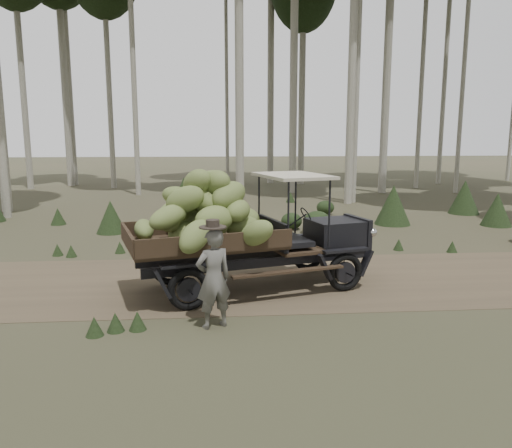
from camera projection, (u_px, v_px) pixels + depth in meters
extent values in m
plane|color=#473D2B|center=(294.00, 280.00, 10.25)|extent=(120.00, 120.00, 0.00)
cube|color=brown|center=(294.00, 280.00, 10.25)|extent=(70.00, 4.00, 0.01)
cube|color=black|center=(334.00, 233.00, 10.15)|extent=(1.20, 1.16, 0.54)
cube|color=black|center=(357.00, 231.00, 10.34)|extent=(0.36, 0.97, 0.61)
cube|color=black|center=(272.00, 233.00, 9.66)|extent=(0.45, 1.34, 0.54)
cube|color=#38281C|center=(204.00, 243.00, 9.20)|extent=(3.11, 2.45, 0.08)
cube|color=#38281C|center=(193.00, 226.00, 9.98)|extent=(2.64, 0.81, 0.31)
cube|color=#38281C|center=(217.00, 243.00, 8.36)|extent=(2.64, 0.81, 0.31)
cube|color=#38281C|center=(128.00, 239.00, 8.70)|extent=(0.54, 1.71, 0.31)
cube|color=beige|center=(293.00, 176.00, 9.61)|extent=(1.54, 1.91, 0.06)
cube|color=black|center=(249.00, 254.00, 9.97)|extent=(4.34, 1.34, 0.18)
cube|color=black|center=(263.00, 262.00, 9.28)|extent=(4.34, 1.34, 0.18)
torus|color=black|center=(308.00, 254.00, 10.91)|extent=(0.75, 0.33, 0.74)
torus|color=black|center=(345.00, 272.00, 9.47)|extent=(0.75, 0.33, 0.74)
torus|color=black|center=(171.00, 267.00, 9.86)|extent=(0.75, 0.33, 0.74)
torus|color=black|center=(189.00, 289.00, 8.42)|extent=(0.75, 0.33, 0.74)
sphere|color=beige|center=(349.00, 225.00, 10.76)|extent=(0.18, 0.18, 0.18)
sphere|color=beige|center=(372.00, 232.00, 9.95)|extent=(0.18, 0.18, 0.18)
ellipsoid|color=olive|center=(213.00, 231.00, 9.02)|extent=(0.78, 0.94, 0.64)
ellipsoid|color=olive|center=(238.00, 211.00, 8.87)|extent=(0.66, 0.76, 0.47)
ellipsoid|color=olive|center=(200.00, 199.00, 8.87)|extent=(0.89, 0.76, 0.63)
ellipsoid|color=olive|center=(197.00, 183.00, 8.87)|extent=(0.81, 0.94, 0.70)
ellipsoid|color=olive|center=(203.00, 230.00, 8.89)|extent=(0.95, 1.03, 0.76)
ellipsoid|color=olive|center=(214.00, 220.00, 8.60)|extent=(0.91, 0.88, 0.50)
ellipsoid|color=olive|center=(223.00, 199.00, 9.10)|extent=(0.67, 0.81, 0.56)
ellipsoid|color=olive|center=(199.00, 183.00, 8.98)|extent=(0.51, 0.72, 0.48)
ellipsoid|color=olive|center=(243.00, 227.00, 9.15)|extent=(0.87, 0.68, 0.55)
ellipsoid|color=olive|center=(184.00, 206.00, 9.51)|extent=(0.80, 0.65, 0.45)
ellipsoid|color=olive|center=(179.00, 197.00, 8.98)|extent=(0.75, 0.49, 0.49)
ellipsoid|color=olive|center=(215.00, 183.00, 8.98)|extent=(0.83, 0.91, 0.62)
ellipsoid|color=olive|center=(193.00, 226.00, 9.46)|extent=(0.70, 0.77, 0.41)
ellipsoid|color=olive|center=(168.00, 217.00, 8.43)|extent=(0.87, 0.86, 0.54)
ellipsoid|color=olive|center=(218.00, 198.00, 9.23)|extent=(0.81, 0.79, 0.61)
ellipsoid|color=olive|center=(210.00, 181.00, 9.11)|extent=(0.81, 0.82, 0.48)
ellipsoid|color=olive|center=(245.00, 220.00, 9.97)|extent=(0.85, 0.91, 0.58)
ellipsoid|color=olive|center=(197.00, 210.00, 9.12)|extent=(0.82, 0.59, 0.56)
ellipsoid|color=olive|center=(228.00, 196.00, 8.93)|extent=(0.94, 0.98, 0.66)
ellipsoid|color=olive|center=(206.00, 182.00, 9.17)|extent=(0.88, 0.81, 0.58)
ellipsoid|color=olive|center=(144.00, 230.00, 9.19)|extent=(0.50, 0.83, 0.45)
ellipsoid|color=olive|center=(170.00, 217.00, 8.70)|extent=(0.44, 0.88, 0.65)
ellipsoid|color=olive|center=(185.00, 200.00, 8.66)|extent=(0.90, 0.61, 0.70)
ellipsoid|color=olive|center=(207.00, 185.00, 9.10)|extent=(0.50, 0.69, 0.41)
ellipsoid|color=olive|center=(186.00, 234.00, 8.87)|extent=(0.84, 0.79, 0.53)
ellipsoid|color=olive|center=(190.00, 212.00, 9.39)|extent=(0.97, 0.66, 0.68)
ellipsoid|color=olive|center=(216.00, 194.00, 9.29)|extent=(0.67, 0.88, 0.58)
ellipsoid|color=olive|center=(195.00, 236.00, 8.15)|extent=(0.83, 0.94, 0.74)
ellipsoid|color=olive|center=(256.00, 233.00, 8.53)|extent=(0.88, 0.82, 0.68)
imported|color=#5C5A54|center=(213.00, 279.00, 7.62)|extent=(0.67, 0.57, 1.56)
cylinder|color=#2F2721|center=(213.00, 227.00, 7.48)|extent=(0.55, 0.55, 0.02)
cylinder|color=#2F2721|center=(213.00, 224.00, 7.47)|extent=(0.27, 0.27, 0.12)
cylinder|color=#B2AD9E|center=(425.00, 26.00, 26.50)|extent=(0.24, 0.24, 17.30)
cylinder|color=#B2AD9E|center=(239.00, 15.00, 28.86)|extent=(0.44, 0.44, 19.61)
cylinder|color=#B2AD9E|center=(354.00, 18.00, 20.40)|extent=(0.34, 0.34, 15.36)
cylinder|color=#B2AD9E|center=(467.00, 27.00, 24.37)|extent=(0.22, 0.22, 16.30)
cylinder|color=#B2AD9E|center=(302.00, 59.00, 29.07)|extent=(0.38, 0.38, 14.64)
cylinder|color=#B2AD9E|center=(226.00, 18.00, 28.65)|extent=(0.21, 0.21, 19.11)
cylinder|color=#B2AD9E|center=(131.00, 22.00, 23.35)|extent=(0.26, 0.26, 16.33)
cylinder|color=#B2AD9E|center=(62.00, 40.00, 27.88)|extent=(0.37, 0.37, 16.36)
cylinder|color=#B2AD9E|center=(65.00, 18.00, 28.19)|extent=(0.35, 0.35, 18.97)
cylinder|color=#B2AD9E|center=(449.00, 7.00, 28.80)|extent=(0.26, 0.26, 20.42)
cylinder|color=#B2AD9E|center=(107.00, 49.00, 26.74)|extent=(0.29, 0.29, 15.02)
cylinder|color=#B2AD9E|center=(19.00, 42.00, 26.19)|extent=(0.33, 0.33, 15.52)
ellipsoid|color=#233319|center=(317.00, 222.00, 15.07)|extent=(0.85, 0.85, 0.68)
cone|color=#233319|center=(290.00, 197.00, 22.06)|extent=(0.42, 0.42, 0.46)
cone|color=#233319|center=(497.00, 209.00, 16.30)|extent=(0.97, 0.97, 1.08)
cone|color=#233319|center=(58.00, 216.00, 16.54)|extent=(0.50, 0.50, 0.56)
ellipsoid|color=#233319|center=(325.00, 208.00, 18.64)|extent=(0.66, 0.66, 0.53)
cone|color=#233319|center=(111.00, 217.00, 15.11)|extent=(0.90, 0.90, 1.00)
cone|color=#233319|center=(184.00, 192.00, 20.52)|extent=(1.11, 1.11, 1.23)
cone|color=#233319|center=(464.00, 197.00, 18.81)|extent=(1.14, 1.14, 1.26)
ellipsoid|color=#233319|center=(292.00, 221.00, 15.72)|extent=(0.66, 0.66, 0.53)
cone|color=#233319|center=(393.00, 205.00, 16.53)|extent=(1.19, 1.19, 1.32)
cone|color=#233319|center=(203.00, 249.00, 12.36)|extent=(0.27, 0.27, 0.30)
cone|color=#233319|center=(115.00, 322.00, 7.56)|extent=(0.27, 0.27, 0.30)
cone|color=#233319|center=(94.00, 326.00, 7.38)|extent=(0.27, 0.27, 0.30)
cone|color=#233319|center=(358.00, 246.00, 12.67)|extent=(0.27, 0.27, 0.30)
cone|color=#233319|center=(57.00, 250.00, 12.31)|extent=(0.27, 0.27, 0.30)
cone|color=#233319|center=(452.00, 247.00, 12.66)|extent=(0.27, 0.27, 0.30)
cone|color=#233319|center=(180.00, 244.00, 12.93)|extent=(0.27, 0.27, 0.30)
cone|color=#233319|center=(120.00, 247.00, 12.58)|extent=(0.27, 0.27, 0.30)
cone|color=#233319|center=(399.00, 244.00, 12.90)|extent=(0.27, 0.27, 0.30)
cone|color=#233319|center=(71.00, 251.00, 12.18)|extent=(0.27, 0.27, 0.30)
cone|color=#233319|center=(282.00, 242.00, 13.17)|extent=(0.27, 0.27, 0.30)
cone|color=#233319|center=(312.00, 245.00, 12.84)|extent=(0.27, 0.27, 0.30)
cone|color=#233319|center=(137.00, 320.00, 7.62)|extent=(0.27, 0.27, 0.30)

